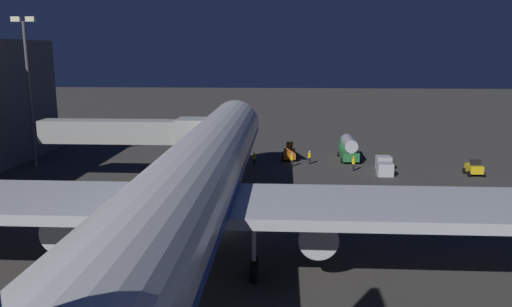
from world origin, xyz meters
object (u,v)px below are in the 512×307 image
Objects in this scene: baggage_tug_spare at (474,169)px; ground_crew_by_tug at (354,163)px; apron_floodlight_mast at (29,82)px; baggage_container_mid_row at (385,169)px; baggage_container_near_belt at (384,163)px; ground_crew_marshaller_fwd at (254,158)px; belt_loader at (289,153)px; traffic_cone_nose_starboard at (220,162)px; fuel_tanker at (349,148)px; ground_crew_near_nose_gear at (292,159)px; jet_bridge at (137,132)px; airliner_at_gate at (192,188)px; traffic_cone_nose_port at (254,162)px; ground_crew_by_belt_loader at (310,157)px.

baggage_tug_spare is 13.97m from ground_crew_by_tug.
baggage_container_mid_row is at bearing 176.64° from apron_floodlight_mast.
ground_crew_marshaller_fwd reaches higher than baggage_container_near_belt.
belt_loader is 13.86× the size of traffic_cone_nose_starboard.
fuel_tanker is 8.94m from ground_crew_near_nose_gear.
jet_bridge reaches higher than fuel_tanker.
ground_crew_marshaller_fwd is 4.54m from traffic_cone_nose_starboard.
jet_bridge is 2.97× the size of fuel_tanker.
ground_crew_by_tug is (-14.52, -28.65, -4.49)m from airliner_at_gate.
fuel_tanker is 6.69m from ground_crew_by_tug.
belt_loader is at bearing -168.94° from apron_floodlight_mast.
airliner_at_gate is 35.34× the size of ground_crew_by_tug.
ground_crew_marshaller_fwd is at bearing -15.64° from baggage_container_mid_row.
traffic_cone_nose_port is (-27.70, -2.51, -10.40)m from apron_floodlight_mast.
jet_bridge is 28.37m from fuel_tanker.
belt_loader is 4.31× the size of ground_crew_near_nose_gear.
baggage_container_near_belt is 16.14m from ground_crew_marshaller_fwd.
belt_loader is 12.81m from baggage_container_near_belt.
baggage_tug_spare is at bearing 174.30° from ground_crew_by_tug.
baggage_tug_spare is 1.25× the size of ground_crew_by_tug.
baggage_tug_spare is at bearing 178.21° from apron_floodlight_mast.
baggage_tug_spare is at bearing 170.92° from traffic_cone_nose_port.
jet_bridge is 1.01× the size of apron_floodlight_mast.
apron_floodlight_mast is 8.01× the size of baggage_tug_spare.
belt_loader is at bearing -50.34° from ground_crew_by_belt_loader.
ground_crew_near_nose_gear is at bearing 31.16° from fuel_tanker.
airliner_at_gate is at bearing 73.83° from ground_crew_by_belt_loader.
ground_crew_by_tug is (-40.02, 0.30, -9.66)m from apron_floodlight_mast.
ground_crew_marshaller_fwd is 0.96m from traffic_cone_nose_port.
traffic_cone_nose_port is (26.22, -4.19, -0.50)m from baggage_tug_spare.
ground_crew_by_belt_loader is at bearing 30.43° from fuel_tanker.
traffic_cone_nose_port is (15.69, -5.05, -0.49)m from baggage_container_mid_row.
ground_crew_by_belt_loader is at bearing -174.74° from apron_floodlight_mast.
baggage_container_near_belt is at bearing -14.05° from baggage_tug_spare.
ground_crew_by_tug is (13.90, -1.39, 0.24)m from baggage_tug_spare.
ground_crew_near_nose_gear is 3.22× the size of traffic_cone_nose_starboard.
ground_crew_marshaller_fwd reaches higher than baggage_container_mid_row.
airliner_at_gate reaches higher than traffic_cone_nose_starboard.
ground_crew_by_belt_loader is 0.95× the size of ground_crew_by_tug.
ground_crew_by_tug is at bearing -116.87° from airliner_at_gate.
ground_crew_by_belt_loader is 11.56m from traffic_cone_nose_starboard.
ground_crew_near_nose_gear is at bearing -9.12° from baggage_tug_spare.
apron_floodlight_mast reaches higher than baggage_container_mid_row.
apron_floodlight_mast reaches higher than jet_bridge.
airliner_at_gate is 24.61m from jet_bridge.
baggage_container_near_belt is 3.28× the size of traffic_cone_nose_starboard.
ground_crew_by_belt_loader is at bearing -169.03° from ground_crew_marshaller_fwd.
ground_crew_marshaller_fwd is (-2.24, -30.78, -4.55)m from airliner_at_gate.
apron_floodlight_mast is at bearing -48.62° from airliner_at_gate.
traffic_cone_nose_starboard is (-23.30, -2.51, -10.40)m from apron_floodlight_mast.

